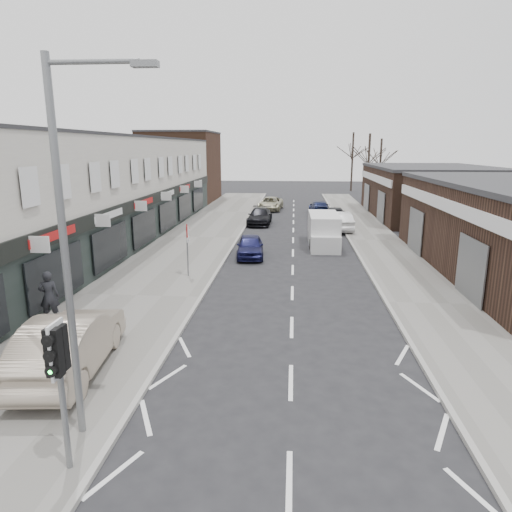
% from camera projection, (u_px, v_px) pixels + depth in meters
% --- Properties ---
extents(ground, '(160.00, 160.00, 0.00)m').
position_uv_depth(ground, '(290.00, 424.00, 10.77)').
color(ground, black).
rests_on(ground, ground).
extents(pavement_left, '(5.50, 64.00, 0.12)m').
position_uv_depth(pavement_left, '(199.00, 238.00, 32.62)').
color(pavement_left, slate).
rests_on(pavement_left, ground).
extents(pavement_right, '(3.50, 64.00, 0.12)m').
position_uv_depth(pavement_right, '(376.00, 241.00, 31.62)').
color(pavement_right, slate).
rests_on(pavement_right, ground).
extents(shop_terrace_left, '(8.00, 41.00, 7.10)m').
position_uv_depth(shop_terrace_left, '(88.00, 191.00, 29.93)').
color(shop_terrace_left, beige).
rests_on(shop_terrace_left, ground).
extents(brick_block_far, '(8.00, 10.00, 8.00)m').
position_uv_depth(brick_block_far, '(181.00, 168.00, 54.54)').
color(brick_block_far, '#452B1D').
rests_on(brick_block_far, ground).
extents(right_unit_far, '(10.00, 16.00, 4.50)m').
position_uv_depth(right_unit_far, '(429.00, 193.00, 42.20)').
color(right_unit_far, '#382319').
rests_on(right_unit_far, ground).
extents(tree_far_a, '(3.60, 3.60, 8.00)m').
position_uv_depth(tree_far_a, '(366.00, 200.00, 56.58)').
color(tree_far_a, '#382D26').
rests_on(tree_far_a, ground).
extents(tree_far_b, '(3.60, 3.60, 7.50)m').
position_uv_depth(tree_far_b, '(378.00, 195.00, 62.19)').
color(tree_far_b, '#382D26').
rests_on(tree_far_b, ground).
extents(tree_far_c, '(3.60, 3.60, 8.50)m').
position_uv_depth(tree_far_c, '(351.00, 191.00, 68.25)').
color(tree_far_c, '#382D26').
rests_on(tree_far_c, ground).
extents(traffic_light, '(0.28, 0.60, 3.10)m').
position_uv_depth(traffic_light, '(58.00, 362.00, 8.61)').
color(traffic_light, slate).
rests_on(traffic_light, pavement_left).
extents(street_lamp, '(2.23, 0.22, 8.00)m').
position_uv_depth(street_lamp, '(71.00, 236.00, 9.28)').
color(street_lamp, slate).
rests_on(street_lamp, pavement_left).
extents(warning_sign, '(0.12, 0.80, 2.70)m').
position_uv_depth(warning_sign, '(188.00, 235.00, 22.30)').
color(warning_sign, slate).
rests_on(warning_sign, pavement_left).
extents(white_van, '(1.91, 5.35, 2.08)m').
position_uv_depth(white_van, '(324.00, 231.00, 30.18)').
color(white_van, silver).
rests_on(white_van, ground).
extents(sedan_on_pavement, '(2.33, 5.34, 1.71)m').
position_uv_depth(sedan_on_pavement, '(70.00, 343.00, 12.94)').
color(sedan_on_pavement, '#A59684').
rests_on(sedan_on_pavement, pavement_left).
extents(pedestrian, '(0.79, 0.62, 1.91)m').
position_uv_depth(pedestrian, '(49.00, 296.00, 16.63)').
color(pedestrian, black).
rests_on(pedestrian, pavement_left).
extents(parked_car_left_a, '(1.85, 3.95, 1.31)m').
position_uv_depth(parked_car_left_a, '(250.00, 246.00, 27.07)').
color(parked_car_left_a, '#151642').
rests_on(parked_car_left_a, ground).
extents(parked_car_left_b, '(1.99, 4.71, 1.36)m').
position_uv_depth(parked_car_left_b, '(260.00, 216.00, 38.57)').
color(parked_car_left_b, black).
rests_on(parked_car_left_b, ground).
extents(parked_car_left_c, '(2.63, 5.02, 1.35)m').
position_uv_depth(parked_car_left_c, '(271.00, 204.00, 47.28)').
color(parked_car_left_c, '#A5A184').
rests_on(parked_car_left_c, ground).
extents(parked_car_right_a, '(2.07, 4.72, 1.51)m').
position_uv_depth(parked_car_right_a, '(338.00, 221.00, 35.61)').
color(parked_car_right_a, silver).
rests_on(parked_car_right_a, ground).
extents(parked_car_right_b, '(1.88, 4.43, 1.49)m').
position_uv_depth(parked_car_right_b, '(335.00, 215.00, 38.99)').
color(parked_car_right_b, black).
rests_on(parked_car_right_b, ground).
extents(parked_car_right_c, '(1.96, 4.45, 1.27)m').
position_uv_depth(parked_car_right_c, '(319.00, 207.00, 44.56)').
color(parked_car_right_c, '#131A3D').
rests_on(parked_car_right_c, ground).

